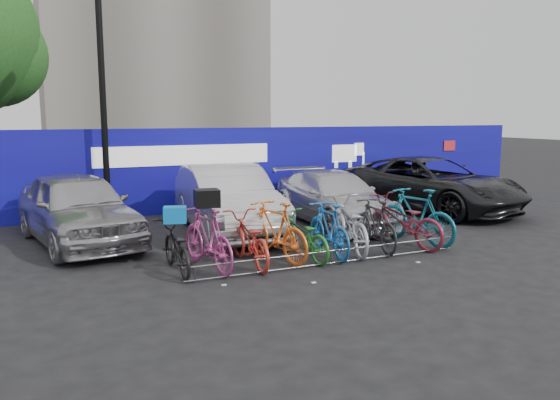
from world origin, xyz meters
TOP-DOWN VIEW (x-y plane):
  - ground at (0.00, 0.00)m, footprint 100.00×100.00m
  - hoarding at (0.01, 6.00)m, footprint 22.00×0.18m
  - lamppost at (-3.20, 5.40)m, footprint 0.25×0.50m
  - bike_rack at (-0.00, -0.60)m, footprint 5.60×0.03m
  - car_0 at (-4.10, 3.20)m, footprint 2.66×4.85m
  - car_1 at (-0.81, 2.92)m, footprint 2.05×4.95m
  - car_2 at (2.08, 2.91)m, footprint 1.96×4.60m
  - car_3 at (5.56, 3.34)m, footprint 3.77×6.02m
  - bike_0 at (-2.72, 0.15)m, footprint 0.61×1.72m
  - bike_1 at (-2.15, 0.11)m, footprint 0.82×1.97m
  - bike_2 at (-1.39, 0.04)m, footprint 0.69×1.89m
  - bike_3 at (-0.80, 0.16)m, footprint 0.98×2.00m
  - bike_4 at (-0.29, 0.04)m, footprint 0.80×1.80m
  - bike_5 at (0.29, 0.03)m, footprint 0.63×1.82m
  - bike_6 at (0.86, 0.19)m, footprint 1.19×2.21m
  - bike_7 at (1.41, 0.05)m, footprint 0.72×1.83m
  - bike_8 at (2.10, 0.09)m, footprint 1.22×2.20m
  - bike_9 at (2.54, 0.17)m, footprint 1.03×2.11m
  - cargo_crate at (-2.72, 0.15)m, footprint 0.46×0.40m
  - cargo_topcase at (-2.15, 0.11)m, footprint 0.47×0.43m

SIDE VIEW (x-z plane):
  - ground at x=0.00m, z-range 0.00..0.00m
  - bike_rack at x=0.00m, z-range 0.01..0.31m
  - bike_0 at x=-2.72m, z-range 0.00..0.90m
  - bike_4 at x=-0.29m, z-range 0.00..0.91m
  - bike_2 at x=-1.39m, z-range 0.00..0.99m
  - bike_7 at x=1.41m, z-range 0.00..1.07m
  - bike_5 at x=0.29m, z-range 0.00..1.08m
  - bike_8 at x=2.10m, z-range 0.00..1.09m
  - bike_6 at x=0.86m, z-range 0.00..1.10m
  - bike_1 at x=-2.15m, z-range 0.00..1.15m
  - bike_3 at x=-0.80m, z-range 0.00..1.16m
  - bike_9 at x=2.54m, z-range 0.00..1.22m
  - car_2 at x=2.08m, z-range 0.00..1.32m
  - car_3 at x=5.56m, z-range 0.00..1.55m
  - car_0 at x=-4.10m, z-range 0.00..1.56m
  - car_1 at x=-0.81m, z-range 0.00..1.59m
  - cargo_crate at x=-2.72m, z-range 0.90..1.18m
  - hoarding at x=0.01m, z-range 0.00..2.40m
  - cargo_topcase at x=-2.15m, z-range 1.15..1.46m
  - lamppost at x=-3.20m, z-range 0.22..6.33m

